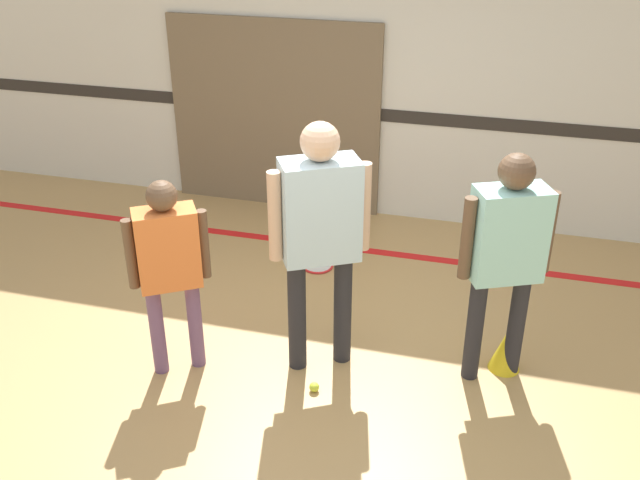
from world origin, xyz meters
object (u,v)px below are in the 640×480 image
at_px(tennis_ball_near_instructor, 314,387).
at_px(training_cone, 506,349).
at_px(person_student_left, 169,258).
at_px(tennis_ball_by_spare_racket, 289,262).
at_px(tennis_ball_stray_left, 500,362).
at_px(person_student_right, 507,246).
at_px(racket_spare_on_floor, 317,265).
at_px(person_instructor, 320,223).

bearing_deg(tennis_ball_near_instructor, training_cone, 25.94).
relative_size(person_student_left, tennis_ball_by_spare_racket, 21.17).
bearing_deg(tennis_ball_stray_left, person_student_right, -120.27).
xyz_separation_m(person_student_right, training_cone, (0.09, 0.08, -0.83)).
bearing_deg(tennis_ball_by_spare_racket, person_student_left, -100.84).
height_order(person_student_right, tennis_ball_near_instructor, person_student_right).
bearing_deg(tennis_ball_near_instructor, person_student_right, 24.28).
bearing_deg(person_student_left, tennis_ball_by_spare_racket, 46.62).
bearing_deg(tennis_ball_near_instructor, racket_spare_on_floor, 104.90).
relative_size(person_instructor, tennis_ball_stray_left, 26.52).
xyz_separation_m(person_instructor, tennis_ball_near_instructor, (0.05, -0.32, -1.05)).
distance_m(person_instructor, person_student_left, 1.00).
relative_size(person_student_right, training_cone, 5.06).
xyz_separation_m(tennis_ball_near_instructor, training_cone, (1.20, 0.58, 0.13)).
xyz_separation_m(person_instructor, person_student_left, (-0.92, -0.31, -0.22)).
xyz_separation_m(person_instructor, tennis_ball_by_spare_racket, (-0.62, 1.25, -1.05)).
xyz_separation_m(racket_spare_on_floor, tennis_ball_near_instructor, (0.43, -1.63, 0.02)).
xyz_separation_m(racket_spare_on_floor, tennis_ball_stray_left, (1.60, -1.03, 0.02)).
distance_m(tennis_ball_by_spare_racket, training_cone, 2.12).
xyz_separation_m(person_instructor, training_cone, (1.25, 0.26, -0.92)).
height_order(person_student_right, racket_spare_on_floor, person_student_right).
relative_size(person_instructor, tennis_ball_by_spare_racket, 26.52).
distance_m(person_student_right, tennis_ball_stray_left, 0.96).
bearing_deg(tennis_ball_by_spare_racket, person_instructor, -63.63).
distance_m(person_student_right, training_cone, 0.84).
bearing_deg(person_student_right, person_instructor, -15.89).
distance_m(person_student_left, training_cone, 2.35).
xyz_separation_m(tennis_ball_near_instructor, tennis_ball_by_spare_racket, (-0.67, 1.57, 0.00)).
distance_m(racket_spare_on_floor, tennis_ball_near_instructor, 1.69).
relative_size(person_student_left, racket_spare_on_floor, 2.87).
height_order(person_student_left, person_student_right, person_student_right).
bearing_deg(person_student_right, racket_spare_on_floor, -60.89).
xyz_separation_m(person_student_left, tennis_ball_by_spare_racket, (0.30, 1.57, -0.83)).
relative_size(racket_spare_on_floor, tennis_ball_near_instructor, 7.38).
relative_size(racket_spare_on_floor, tennis_ball_by_spare_racket, 7.38).
bearing_deg(tennis_ball_near_instructor, person_instructor, 98.50).
distance_m(racket_spare_on_floor, tennis_ball_by_spare_racket, 0.24).
bearing_deg(person_instructor, person_student_right, -20.57).
bearing_deg(tennis_ball_near_instructor, tennis_ball_by_spare_racket, 113.02).
height_order(racket_spare_on_floor, training_cone, training_cone).
xyz_separation_m(racket_spare_on_floor, training_cone, (1.63, -1.05, 0.15)).
height_order(person_instructor, person_student_left, person_instructor).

